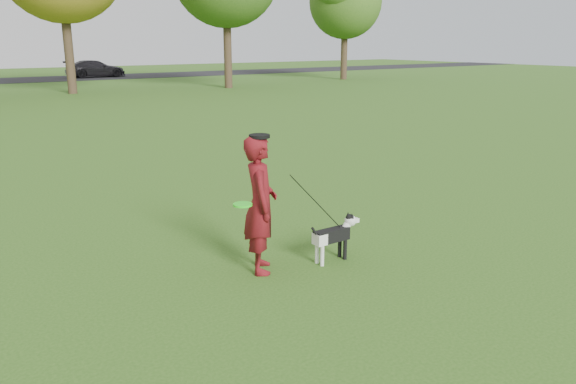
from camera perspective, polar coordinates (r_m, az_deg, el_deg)
ground at (r=7.93m, az=-0.79°, el=-5.87°), size 120.00×120.00×0.00m
man at (r=6.98m, az=-2.83°, el=-1.29°), size 0.67×0.76×1.74m
dog at (r=7.46m, az=4.81°, el=-4.22°), size 0.81×0.16×0.62m
car_right at (r=48.10m, az=-18.98°, el=11.76°), size 4.56×1.87×1.32m
man_held_items at (r=7.26m, az=2.74°, el=-0.98°), size 1.55×0.41×1.34m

